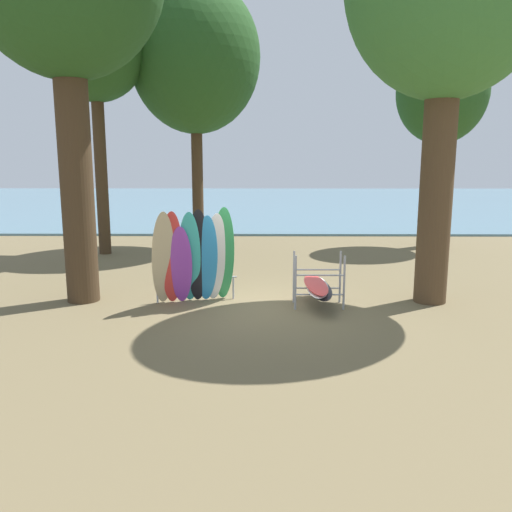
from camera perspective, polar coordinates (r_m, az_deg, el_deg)
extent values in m
plane|color=brown|center=(12.08, 0.69, -5.71)|extent=(80.00, 80.00, 0.00)
cube|color=slate|center=(41.06, 0.62, 5.93)|extent=(80.00, 36.00, 0.10)
cylinder|color=#42301E|center=(12.95, -19.07, 8.90)|extent=(0.76, 0.76, 6.27)
cylinder|color=#4C3823|center=(12.87, 19.14, 7.90)|extent=(0.76, 0.76, 5.83)
cylinder|color=#42301E|center=(19.42, -16.58, 9.37)|extent=(0.43, 0.43, 6.24)
ellipsoid|color=#234C1E|center=(19.83, -17.28, 21.82)|extent=(3.68, 3.68, 4.23)
cylinder|color=brown|center=(21.43, 19.09, 7.37)|extent=(0.60, 0.60, 4.80)
ellipsoid|color=#234C1E|center=(21.55, 19.67, 16.60)|extent=(3.37, 3.37, 3.87)
cylinder|color=#42301E|center=(20.08, -6.41, 8.73)|extent=(0.42, 0.42, 5.52)
ellipsoid|color=#234C1E|center=(20.40, -6.68, 20.79)|extent=(4.76, 4.76, 5.47)
ellipsoid|color=#C6B289|center=(12.17, -10.11, -0.28)|extent=(0.71, 0.87, 2.25)
ellipsoid|color=red|center=(12.19, -9.17, -0.24)|extent=(0.66, 0.78, 2.25)
ellipsoid|color=purple|center=(12.25, -8.20, -1.00)|extent=(0.59, 0.66, 1.90)
ellipsoid|color=#38B2AD|center=(12.25, -7.28, -0.19)|extent=(0.63, 0.84, 2.23)
ellipsoid|color=black|center=(12.27, -6.35, -0.03)|extent=(0.64, 0.76, 2.28)
ellipsoid|color=#2D8ED1|center=(12.32, -5.42, -0.31)|extent=(0.64, 0.73, 2.14)
ellipsoid|color=white|center=(12.36, -4.49, -0.17)|extent=(0.68, 0.77, 2.18)
ellipsoid|color=#339E56|center=(12.39, -3.58, 0.20)|extent=(0.62, 0.79, 2.32)
cylinder|color=#9EA0A5|center=(12.65, -10.73, -3.86)|extent=(0.04, 0.04, 0.55)
cylinder|color=#9EA0A5|center=(12.81, -2.49, -3.49)|extent=(0.04, 0.04, 0.55)
cylinder|color=#9EA0A5|center=(12.63, -6.61, -2.47)|extent=(1.95, 0.48, 0.04)
cylinder|color=#9EA0A5|center=(11.85, 4.33, -2.93)|extent=(0.05, 0.05, 1.25)
cylinder|color=#9EA0A5|center=(11.98, 9.60, -2.91)|extent=(0.05, 0.05, 1.25)
cylinder|color=#9EA0A5|center=(12.44, 4.16, -2.28)|extent=(0.05, 0.05, 1.25)
cylinder|color=#9EA0A5|center=(12.55, 9.18, -2.27)|extent=(0.05, 0.05, 1.25)
cylinder|color=#9EA0A5|center=(11.97, 6.95, -4.20)|extent=(1.10, 0.04, 0.04)
cylinder|color=#9EA0A5|center=(11.86, 7.00, -2.10)|extent=(1.10, 0.04, 0.04)
cylinder|color=#9EA0A5|center=(12.55, 6.65, -3.51)|extent=(1.10, 0.04, 0.04)
cylinder|color=#9EA0A5|center=(12.44, 6.70, -1.50)|extent=(1.10, 0.04, 0.04)
ellipsoid|color=black|center=(12.25, 7.07, -3.63)|extent=(0.57, 2.12, 0.06)
ellipsoid|color=white|center=(12.23, 6.74, -3.36)|extent=(0.65, 2.13, 0.06)
ellipsoid|color=red|center=(12.21, 6.54, -3.08)|extent=(0.56, 2.11, 0.06)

